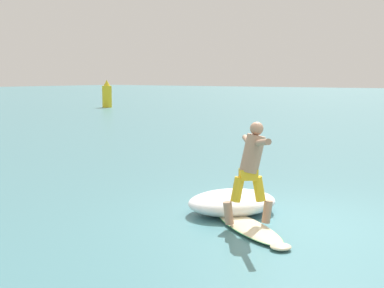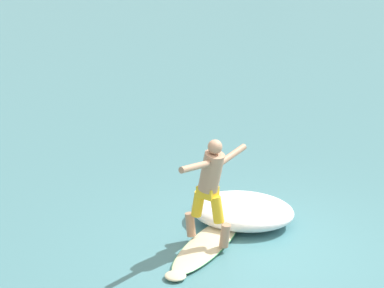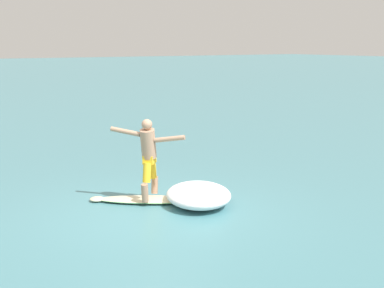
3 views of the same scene
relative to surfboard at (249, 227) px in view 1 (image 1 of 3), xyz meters
name	(u,v)px [view 1 (image 1 of 3)]	position (x,y,z in m)	size (l,w,h in m)	color
ground_plane	(286,223)	(0.70, -0.29, -0.05)	(200.00, 200.00, 0.00)	teal
surfboard	(249,227)	(0.00, 0.00, 0.00)	(1.63, 2.03, 0.23)	beige
surfer	(251,165)	(0.05, 0.00, 0.94)	(1.15, 1.06, 1.55)	tan
channel_marker_buoy	(107,95)	(22.15, 24.37, 0.88)	(0.71, 0.71, 2.04)	yellow
wave_foam_at_tail	(232,202)	(0.70, 0.71, 0.15)	(1.94, 1.80, 0.39)	white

